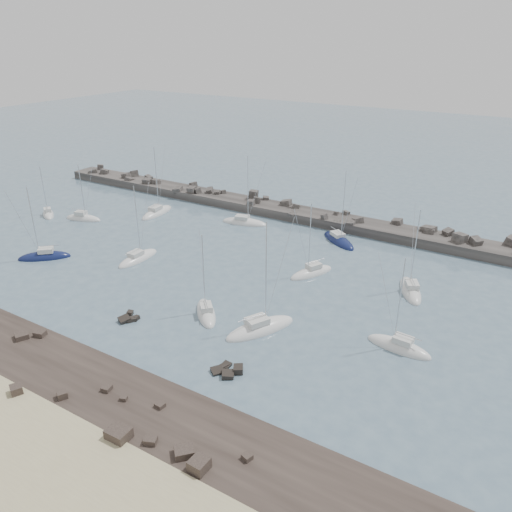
% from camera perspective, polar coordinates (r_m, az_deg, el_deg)
% --- Properties ---
extents(ground, '(400.00, 400.00, 0.00)m').
position_cam_1_polar(ground, '(71.99, -7.41, -4.91)').
color(ground, '#4B6475').
rests_on(ground, ground).
extents(rock_shelf, '(140.00, 12.00, 1.81)m').
position_cam_1_polar(rock_shelf, '(59.51, -21.00, -13.53)').
color(rock_shelf, black).
rests_on(rock_shelf, ground).
extents(rock_cluster_near, '(2.76, 3.25, 1.61)m').
position_cam_1_polar(rock_cluster_near, '(68.66, -14.38, -7.06)').
color(rock_cluster_near, black).
rests_on(rock_cluster_near, ground).
extents(rock_cluster_far, '(3.80, 3.08, 1.34)m').
position_cam_1_polar(rock_cluster_far, '(57.49, -3.23, -13.09)').
color(rock_cluster_far, black).
rests_on(rock_cluster_far, ground).
extents(breakwater, '(115.00, 7.06, 5.40)m').
position_cam_1_polar(breakwater, '(104.56, 2.24, 5.04)').
color(breakwater, '#322F2C').
rests_on(breakwater, ground).
extents(sailboat_0, '(8.02, 4.43, 12.39)m').
position_cam_1_polar(sailboat_0, '(106.98, -19.13, 4.03)').
color(sailboat_0, silver).
rests_on(sailboat_0, ground).
extents(sailboat_1, '(3.65, 9.63, 14.91)m').
position_cam_1_polar(sailboat_1, '(106.48, -11.25, 4.84)').
color(sailboat_1, silver).
rests_on(sailboat_1, ground).
extents(sailboat_2, '(8.05, 7.65, 13.62)m').
position_cam_1_polar(sailboat_2, '(91.08, -23.01, -0.13)').
color(sailboat_2, '#0F1842').
rests_on(sailboat_2, ground).
extents(sailboat_3, '(2.79, 8.63, 13.56)m').
position_cam_1_polar(sailboat_3, '(85.64, -13.34, -0.31)').
color(sailboat_3, silver).
rests_on(sailboat_3, ground).
extents(sailboat_4, '(9.73, 4.92, 14.62)m').
position_cam_1_polar(sailboat_4, '(99.06, -1.32, 3.81)').
color(sailboat_4, silver).
rests_on(sailboat_4, ground).
extents(sailboat_5, '(7.03, 7.17, 12.37)m').
position_cam_1_polar(sailboat_5, '(68.05, -5.72, -6.54)').
color(sailboat_5, silver).
rests_on(sailboat_5, ground).
extents(sailboat_6, '(5.74, 8.24, 12.80)m').
position_cam_1_polar(sailboat_6, '(78.89, 6.36, -1.96)').
color(sailboat_6, silver).
rests_on(sailboat_6, ground).
extents(sailboat_7, '(7.36, 10.30, 15.83)m').
position_cam_1_polar(sailboat_7, '(64.42, 0.48, -8.35)').
color(sailboat_7, silver).
rests_on(sailboat_7, ground).
extents(sailboat_8, '(9.04, 7.68, 14.35)m').
position_cam_1_polar(sailboat_8, '(91.66, 9.41, 1.71)').
color(sailboat_8, '#0F1842').
rests_on(sailboat_8, ground).
extents(sailboat_9, '(8.20, 3.21, 12.87)m').
position_cam_1_polar(sailboat_9, '(63.46, 16.02, -10.00)').
color(sailboat_9, silver).
rests_on(sailboat_9, ground).
extents(sailboat_10, '(6.18, 8.76, 13.57)m').
position_cam_1_polar(sailboat_10, '(76.68, 17.23, -3.82)').
color(sailboat_10, silver).
rests_on(sailboat_10, ground).
extents(sailboat_13, '(6.79, 5.57, 11.02)m').
position_cam_1_polar(sailboat_13, '(112.27, -22.65, 4.41)').
color(sailboat_13, silver).
rests_on(sailboat_13, ground).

